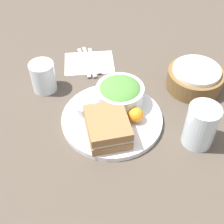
{
  "coord_description": "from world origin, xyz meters",
  "views": [
    {
      "loc": [
        0.59,
        -0.05,
        0.65
      ],
      "look_at": [
        0.0,
        0.0,
        0.04
      ],
      "focal_mm": 50.0,
      "sensor_mm": 36.0,
      "label": 1
    }
  ],
  "objects_px": {
    "fork": "(84,62)",
    "spoon": "(94,61)",
    "salad_bowl": "(120,93)",
    "drink_glass": "(201,126)",
    "bread_basket": "(195,78)",
    "dressing_cup": "(85,107)",
    "plate": "(112,119)",
    "water_glass": "(43,77)",
    "sandwich": "(108,127)",
    "knife": "(89,62)"
  },
  "relations": [
    {
      "from": "drink_glass",
      "to": "spoon",
      "type": "height_order",
      "value": "drink_glass"
    },
    {
      "from": "bread_basket",
      "to": "fork",
      "type": "bearing_deg",
      "value": -113.51
    },
    {
      "from": "dressing_cup",
      "to": "fork",
      "type": "relative_size",
      "value": 0.36
    },
    {
      "from": "water_glass",
      "to": "drink_glass",
      "type": "bearing_deg",
      "value": 58.83
    },
    {
      "from": "drink_glass",
      "to": "fork",
      "type": "xyz_separation_m",
      "value": [
        -0.36,
        -0.29,
        -0.05
      ]
    },
    {
      "from": "sandwich",
      "to": "water_glass",
      "type": "bearing_deg",
      "value": -140.64
    },
    {
      "from": "salad_bowl",
      "to": "water_glass",
      "type": "height_order",
      "value": "water_glass"
    },
    {
      "from": "knife",
      "to": "water_glass",
      "type": "relative_size",
      "value": 1.81
    },
    {
      "from": "salad_bowl",
      "to": "drink_glass",
      "type": "bearing_deg",
      "value": 52.1
    },
    {
      "from": "bread_basket",
      "to": "water_glass",
      "type": "xyz_separation_m",
      "value": [
        -0.03,
        -0.46,
        0.01
      ]
    },
    {
      "from": "water_glass",
      "to": "fork",
      "type": "bearing_deg",
      "value": 132.33
    },
    {
      "from": "bread_basket",
      "to": "dressing_cup",
      "type": "bearing_deg",
      "value": -75.1
    },
    {
      "from": "salad_bowl",
      "to": "spoon",
      "type": "bearing_deg",
      "value": -164.17
    },
    {
      "from": "bread_basket",
      "to": "spoon",
      "type": "relative_size",
      "value": 1.16
    },
    {
      "from": "bread_basket",
      "to": "spoon",
      "type": "xyz_separation_m",
      "value": [
        -0.15,
        -0.3,
        -0.03
      ]
    },
    {
      "from": "spoon",
      "to": "water_glass",
      "type": "distance_m",
      "value": 0.2
    },
    {
      "from": "drink_glass",
      "to": "bread_basket",
      "type": "xyz_separation_m",
      "value": [
        -0.21,
        0.05,
        -0.03
      ]
    },
    {
      "from": "dressing_cup",
      "to": "water_glass",
      "type": "relative_size",
      "value": 0.63
    },
    {
      "from": "sandwich",
      "to": "salad_bowl",
      "type": "relative_size",
      "value": 1.03
    },
    {
      "from": "sandwich",
      "to": "plate",
      "type": "bearing_deg",
      "value": 164.01
    },
    {
      "from": "drink_glass",
      "to": "spoon",
      "type": "relative_size",
      "value": 0.83
    },
    {
      "from": "plate",
      "to": "fork",
      "type": "relative_size",
      "value": 1.74
    },
    {
      "from": "fork",
      "to": "spoon",
      "type": "height_order",
      "value": "same"
    },
    {
      "from": "drink_glass",
      "to": "knife",
      "type": "distance_m",
      "value": 0.46
    },
    {
      "from": "plate",
      "to": "bread_basket",
      "type": "distance_m",
      "value": 0.29
    },
    {
      "from": "drink_glass",
      "to": "fork",
      "type": "bearing_deg",
      "value": -141.53
    },
    {
      "from": "dressing_cup",
      "to": "water_glass",
      "type": "height_order",
      "value": "water_glass"
    },
    {
      "from": "spoon",
      "to": "dressing_cup",
      "type": "bearing_deg",
      "value": 159.9
    },
    {
      "from": "plate",
      "to": "fork",
      "type": "xyz_separation_m",
      "value": [
        -0.27,
        -0.07,
        -0.0
      ]
    },
    {
      "from": "plate",
      "to": "dressing_cup",
      "type": "height_order",
      "value": "dressing_cup"
    },
    {
      "from": "drink_glass",
      "to": "fork",
      "type": "relative_size",
      "value": 0.75
    },
    {
      "from": "plate",
      "to": "bread_basket",
      "type": "height_order",
      "value": "bread_basket"
    },
    {
      "from": "salad_bowl",
      "to": "bread_basket",
      "type": "relative_size",
      "value": 0.8
    },
    {
      "from": "dressing_cup",
      "to": "drink_glass",
      "type": "height_order",
      "value": "drink_glass"
    },
    {
      "from": "spoon",
      "to": "salad_bowl",
      "type": "bearing_deg",
      "value": -175.17
    },
    {
      "from": "bread_basket",
      "to": "water_glass",
      "type": "distance_m",
      "value": 0.46
    },
    {
      "from": "salad_bowl",
      "to": "spoon",
      "type": "distance_m",
      "value": 0.23
    },
    {
      "from": "sandwich",
      "to": "bread_basket",
      "type": "relative_size",
      "value": 0.83
    },
    {
      "from": "bread_basket",
      "to": "water_glass",
      "type": "relative_size",
      "value": 1.8
    },
    {
      "from": "sandwich",
      "to": "bread_basket",
      "type": "distance_m",
      "value": 0.34
    },
    {
      "from": "drink_glass",
      "to": "water_glass",
      "type": "distance_m",
      "value": 0.48
    },
    {
      "from": "sandwich",
      "to": "drink_glass",
      "type": "relative_size",
      "value": 1.16
    },
    {
      "from": "plate",
      "to": "water_glass",
      "type": "xyz_separation_m",
      "value": [
        -0.16,
        -0.19,
        0.04
      ]
    },
    {
      "from": "salad_bowl",
      "to": "dressing_cup",
      "type": "distance_m",
      "value": 0.11
    },
    {
      "from": "dressing_cup",
      "to": "knife",
      "type": "xyz_separation_m",
      "value": [
        -0.24,
        0.02,
        -0.02
      ]
    },
    {
      "from": "salad_bowl",
      "to": "water_glass",
      "type": "distance_m",
      "value": 0.24
    },
    {
      "from": "dressing_cup",
      "to": "bread_basket",
      "type": "height_order",
      "value": "bread_basket"
    },
    {
      "from": "water_glass",
      "to": "spoon",
      "type": "bearing_deg",
      "value": 126.92
    },
    {
      "from": "fork",
      "to": "spoon",
      "type": "relative_size",
      "value": 1.11
    },
    {
      "from": "fork",
      "to": "water_glass",
      "type": "height_order",
      "value": "water_glass"
    }
  ]
}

